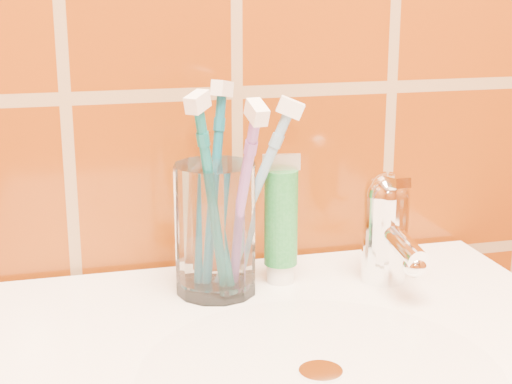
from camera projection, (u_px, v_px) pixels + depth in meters
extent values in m
cylinder|color=silver|center=(321.00, 375.00, 0.64)|extent=(0.30, 0.30, 0.00)
cylinder|color=white|center=(321.00, 372.00, 0.64)|extent=(0.04, 0.04, 0.00)
cylinder|color=white|center=(216.00, 229.00, 0.79)|extent=(0.11, 0.11, 0.13)
cylinder|color=white|center=(280.00, 272.00, 0.83)|extent=(0.03, 0.03, 0.02)
cylinder|color=#1B712D|center=(281.00, 217.00, 0.82)|extent=(0.04, 0.04, 0.10)
cube|color=beige|center=(281.00, 162.00, 0.80)|extent=(0.04, 0.00, 0.02)
cylinder|color=white|center=(385.00, 237.00, 0.83)|extent=(0.05, 0.05, 0.09)
sphere|color=white|center=(387.00, 194.00, 0.82)|extent=(0.05, 0.05, 0.05)
cylinder|color=white|center=(400.00, 242.00, 0.79)|extent=(0.02, 0.09, 0.03)
cube|color=white|center=(392.00, 180.00, 0.80)|extent=(0.02, 0.06, 0.01)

